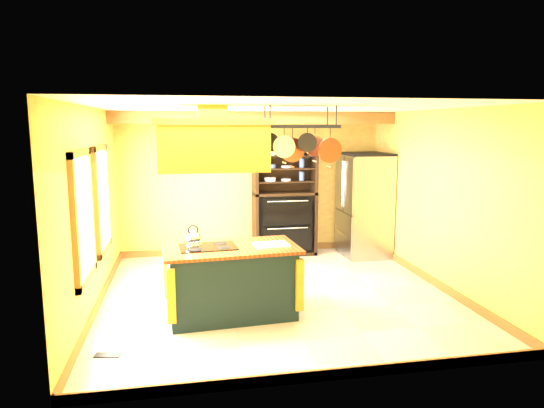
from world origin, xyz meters
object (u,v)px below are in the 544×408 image
object	(u,v)px
pot_rack	(301,136)
hutch	(284,211)
kitchen_island	(231,280)
refrigerator	(364,207)
range_hood	(213,143)

from	to	relation	value
pot_rack	hutch	size ratio (longest dim) A/B	0.49
hutch	pot_rack	bearing A→B (deg)	-97.90
kitchen_island	refrigerator	xyz separation A→B (m)	(2.80, 2.55, 0.46)
refrigerator	kitchen_island	bearing A→B (deg)	-137.60
pot_rack	refrigerator	distance (m)	3.46
kitchen_island	hutch	world-z (taller)	hutch
hutch	range_hood	bearing A→B (deg)	-117.42
range_hood	refrigerator	size ratio (longest dim) A/B	0.73
range_hood	refrigerator	bearing A→B (deg)	40.46
refrigerator	pot_rack	bearing A→B (deg)	-126.39
kitchen_island	range_hood	world-z (taller)	range_hood
range_hood	hutch	xyz separation A→B (m)	(1.52, 2.93, -1.41)
kitchen_island	pot_rack	size ratio (longest dim) A/B	1.74
kitchen_island	range_hood	size ratio (longest dim) A/B	1.27
range_hood	pot_rack	xyz separation A→B (m)	(1.11, -0.00, 0.08)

